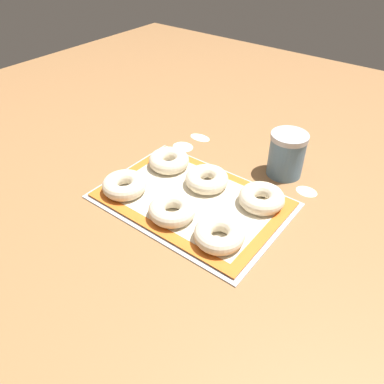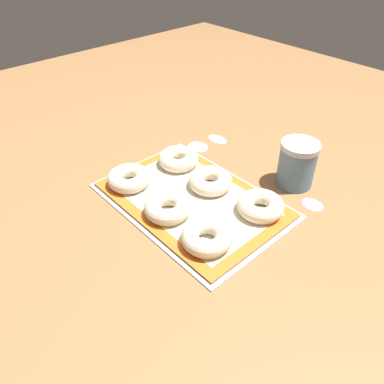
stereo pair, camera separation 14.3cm
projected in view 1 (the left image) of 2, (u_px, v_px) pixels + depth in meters
ground_plane at (188, 199)px, 1.06m from camera, size 2.80×2.80×0.00m
baking_tray at (192, 200)px, 1.05m from camera, size 0.52×0.36×0.01m
baking_mat at (192, 199)px, 1.05m from camera, size 0.49×0.33×0.00m
bagel_front_left at (124, 185)px, 1.06m from camera, size 0.13×0.13×0.04m
bagel_front_center at (172, 210)px, 0.98m from camera, size 0.13×0.13×0.04m
bagel_front_right at (219, 234)px, 0.90m from camera, size 0.13×0.13×0.04m
bagel_back_left at (169, 161)px, 1.16m from camera, size 0.13×0.13×0.04m
bagel_back_center at (207, 179)px, 1.08m from camera, size 0.13×0.13×0.04m
bagel_back_right at (261, 198)px, 1.01m from camera, size 0.13×0.13×0.04m
flour_canister at (287, 154)px, 1.12m from camera, size 0.11×0.11×0.14m
flour_patch_near at (200, 137)px, 1.34m from camera, size 0.08×0.05×0.00m
flour_patch_far at (307, 191)px, 1.09m from camera, size 0.06×0.05×0.00m
flour_patch_side at (183, 146)px, 1.29m from camera, size 0.07×0.06×0.00m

